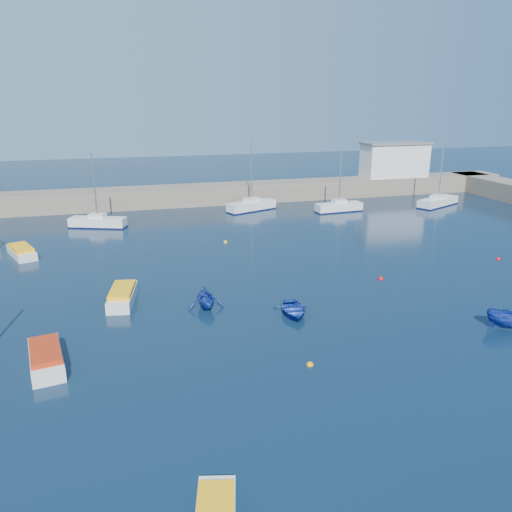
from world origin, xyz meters
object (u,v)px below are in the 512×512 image
object	(u,v)px
motorboat_1	(123,296)
sailboat_8	(438,202)
sailboat_7	(339,207)
motorboat_0	(46,357)
sailboat_6	(251,206)
sailboat_5	(98,222)
dinghy_center	(293,310)
motorboat_2	(22,252)
harbor_office	(394,161)
dinghy_left	(205,298)

from	to	relation	value
motorboat_1	sailboat_8	bearing A→B (deg)	39.01
sailboat_7	motorboat_0	distance (m)	45.92
motorboat_0	sailboat_7	bearing A→B (deg)	35.06
sailboat_6	motorboat_1	world-z (taller)	sailboat_6
sailboat_7	sailboat_8	bearing A→B (deg)	-95.86
sailboat_5	dinghy_center	world-z (taller)	sailboat_5
sailboat_6	motorboat_1	xyz separation A→B (m)	(-17.34, -27.89, -0.15)
sailboat_8	motorboat_1	world-z (taller)	sailboat_8
sailboat_8	sailboat_7	bearing A→B (deg)	62.88
motorboat_2	dinghy_center	xyz separation A→B (m)	(20.12, -19.60, -0.12)
motorboat_0	motorboat_1	distance (m)	9.23
sailboat_5	sailboat_6	size ratio (longest dim) A/B	0.93
harbor_office	motorboat_2	world-z (taller)	harbor_office
sailboat_5	sailboat_7	distance (m)	30.44
motorboat_1	dinghy_center	distance (m)	12.47
dinghy_center	harbor_office	bearing A→B (deg)	59.63
harbor_office	motorboat_0	size ratio (longest dim) A/B	2.03
sailboat_8	motorboat_2	size ratio (longest dim) A/B	1.91
harbor_office	motorboat_2	size ratio (longest dim) A/B	1.98
sailboat_8	sailboat_5	bearing A→B (deg)	64.11
dinghy_center	dinghy_left	distance (m)	6.28
harbor_office	sailboat_6	distance (m)	25.93
sailboat_7	sailboat_6	bearing A→B (deg)	66.82
harbor_office	sailboat_7	world-z (taller)	sailboat_7
motorboat_1	harbor_office	bearing A→B (deg)	49.25
sailboat_5	motorboat_1	xyz separation A→B (m)	(2.17, -23.96, -0.10)
sailboat_6	sailboat_7	bearing A→B (deg)	-130.71
motorboat_0	sailboat_6	bearing A→B (deg)	49.28
harbor_office	dinghy_left	bearing A→B (deg)	-134.67
motorboat_1	dinghy_center	size ratio (longest dim) A/B	1.46
motorboat_0	motorboat_1	xyz separation A→B (m)	(4.32, 8.16, 0.03)
sailboat_7	sailboat_8	distance (m)	14.82
motorboat_2	motorboat_0	bearing A→B (deg)	-100.12
motorboat_1	dinghy_center	bearing A→B (deg)	-15.63
dinghy_left	harbor_office	bearing A→B (deg)	43.44
sailboat_5	sailboat_7	world-z (taller)	sailboat_5
motorboat_0	sailboat_8	bearing A→B (deg)	24.28
harbor_office	sailboat_5	size ratio (longest dim) A/B	1.17
sailboat_7	dinghy_center	world-z (taller)	sailboat_7
sailboat_5	sailboat_8	xyz separation A→B (m)	(45.26, -0.15, -0.02)
harbor_office	dinghy_center	world-z (taller)	harbor_office
sailboat_8	motorboat_2	world-z (taller)	sailboat_8
sailboat_7	motorboat_2	world-z (taller)	sailboat_7
motorboat_2	sailboat_8	bearing A→B (deg)	-11.19
harbor_office	sailboat_5	distance (m)	45.66
motorboat_2	dinghy_left	xyz separation A→B (m)	(14.54, -16.76, 0.30)
harbor_office	motorboat_0	bearing A→B (deg)	-137.55
sailboat_5	dinghy_center	distance (m)	32.29
harbor_office	motorboat_0	xyz separation A→B (m)	(-46.40, -42.44, -4.60)
sailboat_8	motorboat_2	distance (m)	52.86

